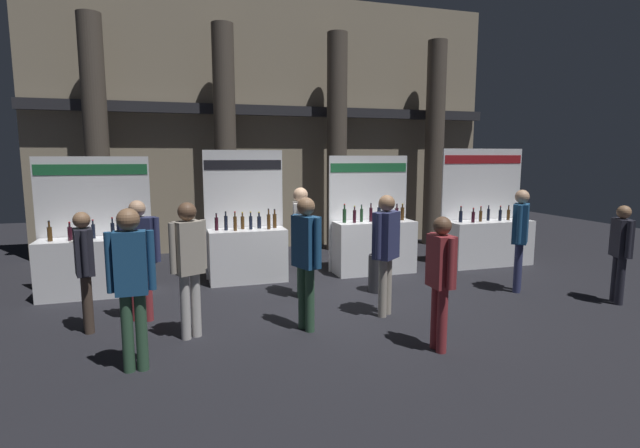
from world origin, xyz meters
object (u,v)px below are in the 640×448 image
exhibitor_booth_2 (373,242)px  visitor_5 (520,231)px  exhibitor_booth_0 (95,261)px  visitor_8 (621,247)px  trash_bin (379,273)px  exhibitor_booth_1 (247,249)px  visitor_9 (189,258)px  visitor_2 (85,263)px  visitor_1 (301,231)px  visitor_0 (441,273)px  visitor_6 (131,277)px  visitor_7 (139,249)px  visitor_4 (306,252)px  visitor_3 (386,243)px  exhibitor_booth_3 (488,237)px

exhibitor_booth_2 → visitor_5: (1.85, -2.02, 0.45)m
exhibitor_booth_0 → visitor_8: (8.05, -2.94, 0.33)m
trash_bin → visitor_8: visitor_8 is taller
exhibitor_booth_1 → visitor_9: (-1.12, -2.67, 0.44)m
visitor_2 → visitor_1: bearing=-90.8°
visitor_0 → visitor_5: size_ratio=0.92×
exhibitor_booth_1 → visitor_2: exhibitor_booth_1 is taller
exhibitor_booth_1 → visitor_6: size_ratio=1.37×
visitor_0 → exhibitor_booth_2: bearing=169.0°
exhibitor_booth_0 → visitor_9: size_ratio=1.32×
exhibitor_booth_1 → exhibitor_booth_2: exhibitor_booth_1 is taller
visitor_8 → visitor_0: bearing=-52.5°
visitor_2 → exhibitor_booth_2: bearing=-82.5°
visitor_0 → visitor_6: bearing=-97.0°
visitor_2 → visitor_5: bearing=-104.6°
visitor_1 → visitor_9: size_ratio=1.04×
visitor_2 → visitor_6: (0.70, -1.44, 0.11)m
trash_bin → visitor_5: 2.52m
exhibitor_booth_0 → visitor_6: exhibitor_booth_0 is taller
visitor_8 → exhibitor_booth_2: bearing=-111.4°
exhibitor_booth_2 → visitor_7: size_ratio=1.36×
exhibitor_booth_0 → visitor_2: (0.16, -1.85, 0.35)m
visitor_2 → visitor_4: visitor_4 is taller
trash_bin → visitor_4: 2.35m
exhibitor_booth_2 → visitor_3: exhibitor_booth_2 is taller
visitor_3 → visitor_7: visitor_3 is taller
exhibitor_booth_1 → visitor_0: 4.33m
visitor_6 → exhibitor_booth_0: bearing=-76.1°
visitor_5 → visitor_6: visitor_6 is taller
visitor_0 → visitor_2: 4.58m
exhibitor_booth_3 → visitor_5: exhibitor_booth_3 is taller
trash_bin → visitor_9: size_ratio=0.37×
visitor_2 → visitor_6: visitor_6 is taller
exhibitor_booth_3 → visitor_7: bearing=-166.8°
exhibitor_booth_3 → visitor_3: (-3.54, -2.44, 0.48)m
trash_bin → visitor_4: (-1.71, -1.42, 0.76)m
visitor_2 → visitor_8: visitor_2 is taller
visitor_0 → visitor_2: visitor_0 is taller
trash_bin → visitor_3: visitor_3 is taller
visitor_1 → visitor_2: 3.23m
exhibitor_booth_0 → visitor_0: bearing=-41.1°
exhibitor_booth_1 → visitor_4: bearing=-82.4°
visitor_5 → visitor_7: visitor_5 is taller
exhibitor_booth_3 → visitor_1: bearing=-165.7°
exhibitor_booth_3 → trash_bin: bearing=-158.0°
visitor_7 → visitor_8: size_ratio=1.10×
visitor_7 → exhibitor_booth_1: bearing=-113.8°
visitor_6 → visitor_8: bearing=-177.9°
visitor_1 → visitor_2: (-3.14, -0.75, -0.17)m
trash_bin → visitor_4: visitor_4 is taller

